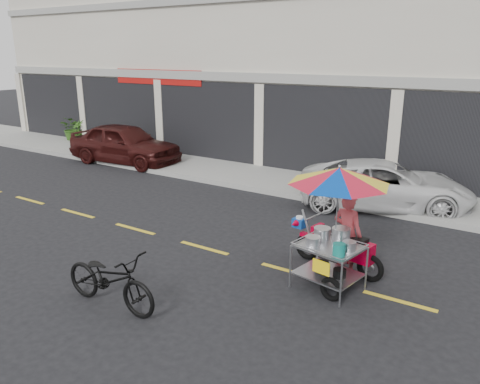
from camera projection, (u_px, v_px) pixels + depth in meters
The scene contains 9 objects.
ground at pixel (290, 271), 8.70m from camera, with size 90.00×90.00×0.00m, color black.
sidewalk at pixel (379, 195), 13.10m from camera, with size 45.00×3.00×0.15m, color gray.
centerline at pixel (290, 271), 8.70m from camera, with size 42.00×0.10×0.01m, color gold.
maroon_sedan at pixel (125, 144), 16.91m from camera, with size 1.72×4.27×1.46m, color #330E0D.
white_pickup at pixel (385, 185), 12.13m from camera, with size 2.02×4.38×1.22m, color silver.
plant_tall at pixel (72, 128), 20.67m from camera, with size 0.93×0.80×1.03m, color #2A5217.
plant_short at pixel (79, 133), 19.31m from camera, with size 0.60×0.60×1.06m, color #2A5217.
near_bicycle at pixel (110, 279), 7.37m from camera, with size 0.64×1.84×0.97m, color black.
food_vendor_rig at pixel (340, 208), 7.93m from camera, with size 2.17×2.01×2.19m.
Camera 1 is at (3.50, -7.15, 3.93)m, focal length 35.00 mm.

